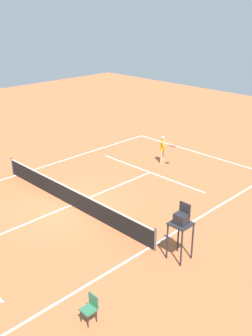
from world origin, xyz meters
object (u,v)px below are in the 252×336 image
player_serving (163,147)px  courtside_chair_near (90,307)px  tennis_ball (140,161)px  umpire_chair (181,223)px

player_serving → courtside_chair_near: size_ratio=1.91×
tennis_ball → umpire_chair: size_ratio=0.03×
player_serving → courtside_chair_near: player_serving is taller
tennis_ball → courtside_chair_near: bearing=126.7°
courtside_chair_near → player_serving: bearing=-59.2°
umpire_chair → tennis_ball: bearing=-38.4°
courtside_chair_near → tennis_ball: bearing=-53.3°
umpire_chair → courtside_chair_near: (-0.10, 4.70, -1.07)m
player_serving → tennis_ball: player_serving is taller
player_serving → tennis_ball: size_ratio=26.67×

